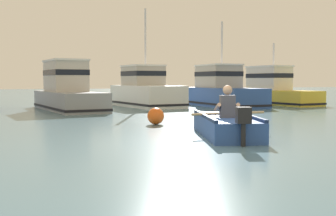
% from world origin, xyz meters
% --- Properties ---
extents(ground_plane, '(120.00, 120.00, 0.00)m').
position_xyz_m(ground_plane, '(0.00, 0.00, 0.00)').
color(ground_plane, slate).
extents(rowboat_with_person, '(2.22, 3.67, 1.19)m').
position_xyz_m(rowboat_with_person, '(1.41, 0.82, 0.25)').
color(rowboat_with_person, '#2D519E').
rests_on(rowboat_with_person, ground).
extents(moored_boat_grey, '(2.65, 6.02, 2.24)m').
position_xyz_m(moored_boat_grey, '(-0.85, 11.27, 0.82)').
color(moored_boat_grey, gray).
rests_on(moored_boat_grey, ground).
extents(moored_boat_white, '(2.67, 5.07, 4.87)m').
position_xyz_m(moored_boat_white, '(3.13, 12.31, 0.79)').
color(moored_boat_white, white).
rests_on(moored_boat_white, ground).
extents(moored_boat_blue, '(2.17, 5.56, 4.26)m').
position_xyz_m(moored_boat_blue, '(6.80, 11.16, 0.79)').
color(moored_boat_blue, '#2D519E').
rests_on(moored_boat_blue, ground).
extents(moored_boat_yellow, '(2.40, 5.80, 3.35)m').
position_xyz_m(moored_boat_yellow, '(10.35, 11.85, 0.78)').
color(moored_boat_yellow, gold).
rests_on(moored_boat_yellow, ground).
extents(mooring_buoy, '(0.50, 0.50, 0.50)m').
position_xyz_m(mooring_buoy, '(0.69, 3.77, 0.25)').
color(mooring_buoy, '#E55919').
rests_on(mooring_buoy, ground).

